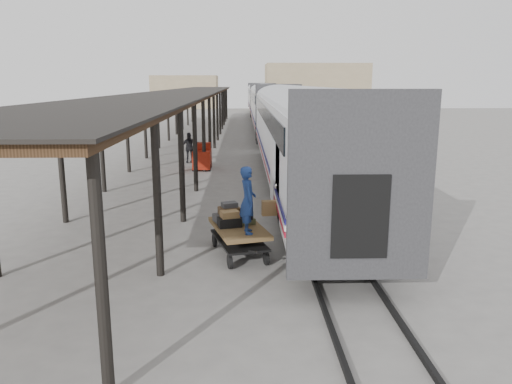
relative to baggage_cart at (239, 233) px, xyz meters
The scene contains 11 objects.
ground 1.07m from the baggage_cart, 138.44° to the left, with size 160.00×160.00×0.00m, color slate.
train 34.51m from the baggage_cart, 85.74° to the left, with size 3.45×76.01×4.01m.
canopy 25.12m from the baggage_cart, 99.33° to the left, with size 4.90×64.30×4.15m.
rails 34.66m from the baggage_cart, 85.76° to the left, with size 1.54×150.00×0.12m.
building_far 79.76m from the baggage_cart, 80.35° to the left, with size 18.00×10.00×8.00m, color tan.
building_left 83.28m from the baggage_cart, 97.34° to the left, with size 12.00×8.00×6.00m, color tan.
baggage_cart is the anchor object (origin of this frame).
suitcase_stack 0.55m from the baggage_cart, 119.19° to the left, with size 1.26×1.28×0.57m.
luggage_tug 14.47m from the baggage_cart, 98.58° to the left, with size 1.02×1.65×1.45m.
porter 1.31m from the baggage_cart, 68.96° to the right, with size 0.66×0.43×1.80m, color navy.
pedestrian 16.87m from the baggage_cart, 100.54° to the left, with size 1.08×0.45×1.84m, color black.
Camera 1 is at (0.76, -13.99, 4.80)m, focal length 35.00 mm.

